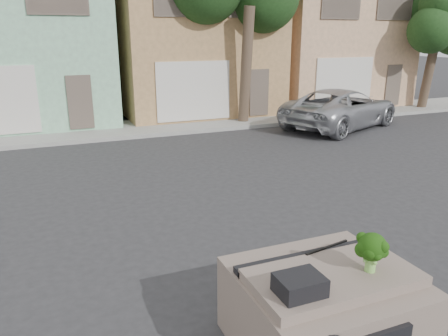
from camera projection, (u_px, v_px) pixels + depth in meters
ground_plane at (226, 244)px, 8.02m from camera, size 120.00×120.00×0.00m
sidewalk at (124, 130)px, 17.27m from camera, size 40.00×3.00×0.15m
townhouse_mint at (17, 32)px, 18.44m from camera, size 7.20×8.20×7.55m
townhouse_tan at (187, 32)px, 21.18m from camera, size 7.20×8.20×7.55m
townhouse_beige at (317, 33)px, 23.92m from camera, size 7.20×8.20×7.55m
silver_pickup at (340, 127)px, 18.04m from camera, size 6.29×4.62×1.59m
tree_near at (247, 19)px, 17.26m from camera, size 4.40×4.00×8.50m
tree_far at (432, 49)px, 21.28m from camera, size 3.20×3.00×6.00m
car_dashboard at (323, 308)px, 5.21m from camera, size 2.00×1.80×1.12m
instrument_hump at (300, 285)px, 4.49m from camera, size 0.48×0.38×0.20m
wiper_arm at (327, 247)px, 5.48m from camera, size 0.69×0.15×0.02m
broccoli at (372, 252)px, 4.88m from camera, size 0.54×0.54×0.47m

